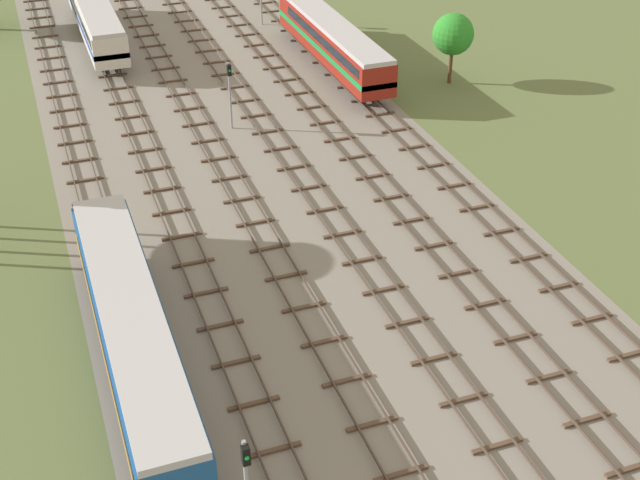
{
  "coord_description": "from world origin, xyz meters",
  "views": [
    {
      "loc": [
        -13.66,
        -5.07,
        26.77
      ],
      "look_at": [
        0.0,
        32.21,
        1.5
      ],
      "focal_mm": 47.84,
      "sensor_mm": 36.0,
      "label": 1
    }
  ],
  "objects_px": {
    "diesel_railcar_left_mid": "(95,16)",
    "diesel_railcar_right_near": "(332,39)",
    "signal_post_near": "(230,87)",
    "diesel_railcar_far_left_nearest": "(132,329)"
  },
  "relations": [
    {
      "from": "diesel_railcar_left_mid",
      "to": "diesel_railcar_right_near",
      "type": "bearing_deg",
      "value": -36.51
    },
    {
      "from": "diesel_railcar_left_mid",
      "to": "signal_post_near",
      "type": "relative_size",
      "value": 4.04
    },
    {
      "from": "diesel_railcar_far_left_nearest",
      "to": "diesel_railcar_right_near",
      "type": "bearing_deg",
      "value": 56.07
    },
    {
      "from": "diesel_railcar_far_left_nearest",
      "to": "signal_post_near",
      "type": "height_order",
      "value": "signal_post_near"
    },
    {
      "from": "diesel_railcar_far_left_nearest",
      "to": "diesel_railcar_right_near",
      "type": "height_order",
      "value": "same"
    },
    {
      "from": "diesel_railcar_left_mid",
      "to": "signal_post_near",
      "type": "height_order",
      "value": "signal_post_near"
    },
    {
      "from": "diesel_railcar_right_near",
      "to": "diesel_railcar_left_mid",
      "type": "relative_size",
      "value": 1.0
    },
    {
      "from": "diesel_railcar_far_left_nearest",
      "to": "diesel_railcar_right_near",
      "type": "xyz_separation_m",
      "value": [
        22.4,
        33.3,
        0.0
      ]
    },
    {
      "from": "diesel_railcar_left_mid",
      "to": "signal_post_near",
      "type": "distance_m",
      "value": 22.98
    },
    {
      "from": "signal_post_near",
      "to": "diesel_railcar_right_near",
      "type": "bearing_deg",
      "value": 37.83
    }
  ]
}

